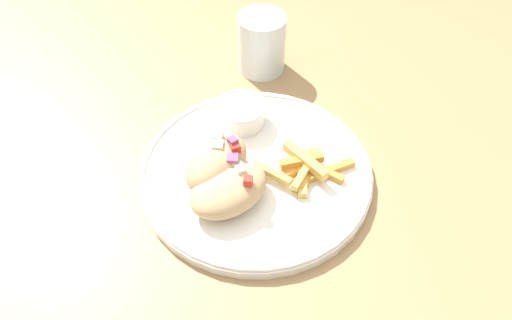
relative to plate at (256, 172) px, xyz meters
The scene contains 7 objects.
table 0.09m from the plate, 74.24° to the left, with size 1.44×1.44×0.75m.
plate is the anchor object (origin of this frame).
pita_sandwich_near 0.07m from the plate, 150.70° to the right, with size 0.12×0.10×0.05m.
pita_sandwich_far 0.06m from the plate, 166.66° to the left, with size 0.12×0.11×0.06m.
fries_pile 0.07m from the plate, 31.46° to the right, with size 0.13×0.08×0.03m.
sauce_ramekin 0.10m from the plate, 75.92° to the left, with size 0.07×0.07×0.03m.
water_glass 0.24m from the plate, 60.79° to the left, with size 0.08×0.08×0.10m.
Camera 1 is at (-0.22, -0.45, 1.29)m, focal length 35.00 mm.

